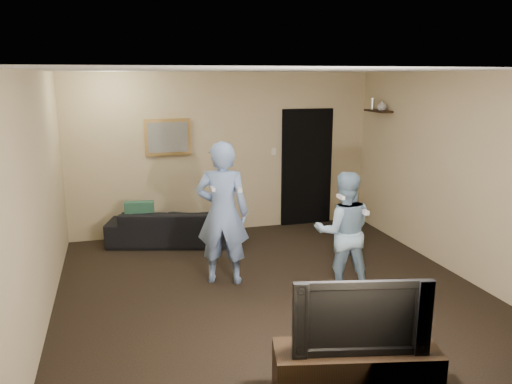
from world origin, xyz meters
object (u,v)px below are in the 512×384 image
object	(u,v)px
television	(359,313)
wii_player_left	(223,213)
sofa	(170,226)
tv_console	(356,374)
wii_player_right	(343,232)

from	to	relation	value
television	wii_player_left	size ratio (longest dim) A/B	0.58
sofa	tv_console	world-z (taller)	sofa
sofa	television	world-z (taller)	television
wii_player_left	wii_player_right	distance (m)	1.48
sofa	wii_player_left	size ratio (longest dim) A/B	1.04
sofa	tv_console	size ratio (longest dim) A/B	1.45
tv_console	television	bearing A→B (deg)	0.00
wii_player_right	sofa	bearing A→B (deg)	128.39
tv_console	wii_player_left	world-z (taller)	wii_player_left
wii_player_right	wii_player_left	bearing A→B (deg)	155.29
sofa	television	xyz separation A→B (m)	(0.96, -4.32, 0.51)
wii_player_right	television	bearing A→B (deg)	-112.75
tv_console	television	size ratio (longest dim) A/B	1.23
wii_player_left	television	bearing A→B (deg)	-79.62
tv_console	wii_player_left	bearing A→B (deg)	113.16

